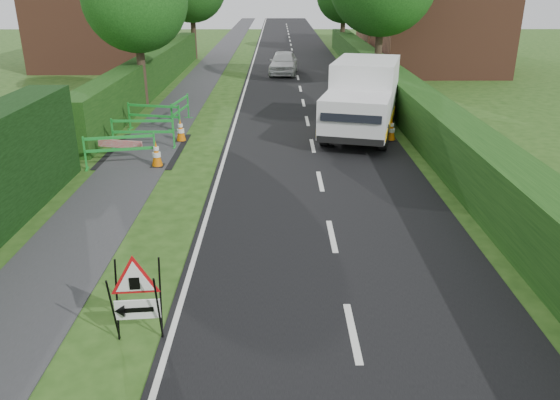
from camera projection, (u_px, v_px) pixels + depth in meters
name	position (u px, v px, depth m)	size (l,w,h in m)	color
ground	(184.00, 376.00, 7.66)	(120.00, 120.00, 0.00)	#224413
road_surface	(293.00, 57.00, 40.15)	(6.00, 90.00, 0.02)	black
footpath	(219.00, 57.00, 40.12)	(2.00, 90.00, 0.02)	#2D2D30
hedge_west_far	(155.00, 89.00, 28.05)	(1.00, 24.00, 1.80)	#14380F
hedge_east	(403.00, 116.00, 22.53)	(1.20, 50.00, 1.50)	#14380F
house_west	(98.00, 20.00, 34.37)	(7.50, 7.40, 7.88)	brown
house_east_a	(439.00, 22.00, 32.61)	(7.50, 7.40, 7.88)	brown
house_east_b	(405.00, 10.00, 45.61)	(7.50, 7.40, 7.88)	brown
triangle_sign	(133.00, 292.00, 8.13)	(0.91, 0.91, 1.22)	black
works_van	(363.00, 97.00, 19.40)	(3.51, 5.91, 2.54)	silver
traffic_cone_0	(391.00, 130.00, 18.86)	(0.38, 0.38, 0.79)	black
traffic_cone_1	(368.00, 118.00, 20.52)	(0.38, 0.38, 0.79)	black
traffic_cone_2	(369.00, 110.00, 21.80)	(0.38, 0.38, 0.79)	black
traffic_cone_3	(156.00, 154.00, 16.19)	(0.38, 0.38, 0.79)	black
traffic_cone_4	(181.00, 130.00, 18.77)	(0.38, 0.38, 0.79)	black
ped_barrier_0	(120.00, 147.00, 16.04)	(2.09, 0.76, 1.00)	#1A932E
ped_barrier_1	(143.00, 130.00, 17.92)	(2.06, 0.37, 1.00)	#1A932E
ped_barrier_2	(154.00, 114.00, 20.06)	(2.09, 0.82, 1.00)	#1A932E
ped_barrier_3	(180.00, 108.00, 20.95)	(0.65, 2.09, 1.00)	#1A932E
redwhite_plank	(122.00, 158.00, 17.16)	(1.50, 0.04, 0.25)	red
hatchback_car	(284.00, 62.00, 32.48)	(1.58, 3.93, 1.34)	white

